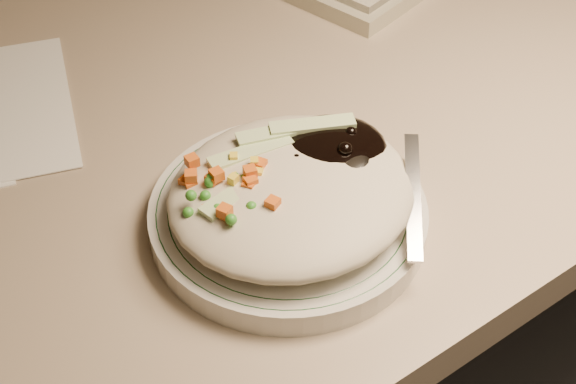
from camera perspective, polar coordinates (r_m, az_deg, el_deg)
desk at (r=0.93m, az=-1.15°, el=-1.23°), size 1.40×0.70×0.74m
plate at (r=0.63m, az=-0.00°, el=-1.72°), size 0.22×0.22×0.02m
plate_rim at (r=0.62m, az=-0.00°, el=-1.07°), size 0.21×0.21×0.00m
meal at (r=0.61m, az=0.37°, el=0.50°), size 0.21×0.19×0.05m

